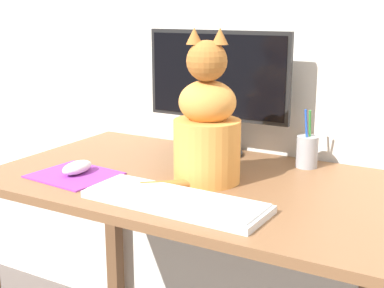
{
  "coord_description": "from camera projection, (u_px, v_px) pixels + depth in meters",
  "views": [
    {
      "loc": [
        0.7,
        -1.26,
        1.22
      ],
      "look_at": [
        0.04,
        -0.11,
        0.88
      ],
      "focal_mm": 50.0,
      "sensor_mm": 36.0,
      "label": 1
    }
  ],
  "objects": [
    {
      "name": "mousepad_left",
      "position": [
        74.0,
        175.0,
        1.53
      ],
      "size": [
        0.24,
        0.22,
        0.0
      ],
      "rotation": [
        0.0,
        0.0,
        -0.1
      ],
      "color": "purple",
      "rests_on": "desk"
    },
    {
      "name": "pen_cup",
      "position": [
        307.0,
        151.0,
        1.6
      ],
      "size": [
        0.06,
        0.06,
        0.18
      ],
      "color": "#99999E",
      "rests_on": "desk"
    },
    {
      "name": "keyboard",
      "position": [
        175.0,
        200.0,
        1.3
      ],
      "size": [
        0.47,
        0.17,
        0.02
      ],
      "rotation": [
        0.0,
        0.0,
        -0.03
      ],
      "color": "silver",
      "rests_on": "desk"
    },
    {
      "name": "monitor",
      "position": [
        217.0,
        85.0,
        1.69
      ],
      "size": [
        0.49,
        0.17,
        0.4
      ],
      "color": "black",
      "rests_on": "desk"
    },
    {
      "name": "computer_mouse_left",
      "position": [
        77.0,
        167.0,
        1.54
      ],
      "size": [
        0.06,
        0.11,
        0.04
      ],
      "color": "white",
      "rests_on": "mousepad_left"
    },
    {
      "name": "desk",
      "position": [
        198.0,
        215.0,
        1.54
      ],
      "size": [
        1.18,
        0.69,
        0.75
      ],
      "color": "brown",
      "rests_on": "ground_plane"
    },
    {
      "name": "cat",
      "position": [
        207.0,
        127.0,
        1.44
      ],
      "size": [
        0.24,
        0.29,
        0.42
      ],
      "rotation": [
        0.0,
        0.0,
        0.33
      ],
      "color": "#D6893D",
      "rests_on": "desk"
    }
  ]
}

